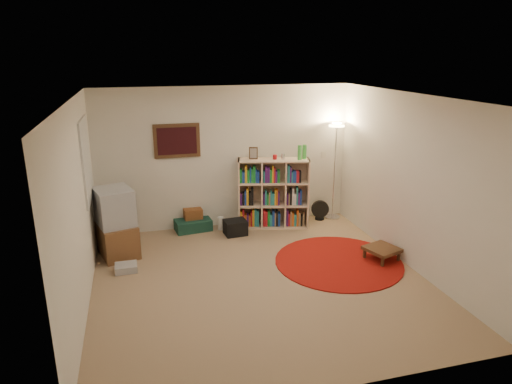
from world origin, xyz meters
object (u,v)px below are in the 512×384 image
tv_stand (116,223)px  suitcase (193,225)px  side_table (382,250)px  floor_lamp (336,139)px  bookshelf (272,194)px  floor_fan (320,210)px

tv_stand → suitcase: size_ratio=1.60×
tv_stand → side_table: bearing=-33.9°
floor_lamp → suitcase: 3.01m
floor_lamp → side_table: 2.34m
floor_lamp → tv_stand: (-3.91, -0.65, -1.00)m
floor_lamp → tv_stand: floor_lamp is taller
suitcase → floor_lamp: bearing=-8.6°
bookshelf → suitcase: size_ratio=2.24×
suitcase → tv_stand: bearing=-157.2°
bookshelf → suitcase: bearing=-173.2°
bookshelf → tv_stand: 2.73m
floor_fan → tv_stand: size_ratio=0.35×
bookshelf → tv_stand: size_ratio=1.40×
tv_stand → side_table: tv_stand is taller
bookshelf → tv_stand: bookshelf is taller
floor_lamp → tv_stand: 4.09m
bookshelf → floor_fan: 1.06m
floor_lamp → floor_fan: floor_lamp is taller
suitcase → floor_fan: bearing=-9.5°
bookshelf → floor_lamp: size_ratio=0.82×
floor_lamp → floor_fan: size_ratio=4.85×
floor_lamp → floor_fan: 1.35m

